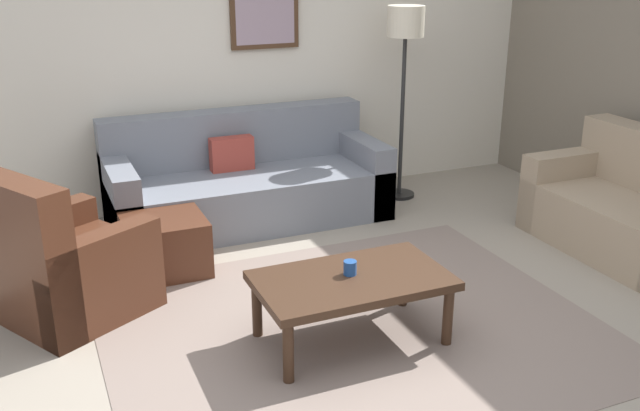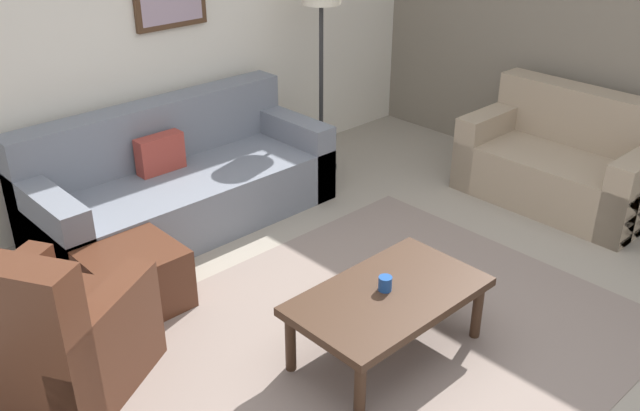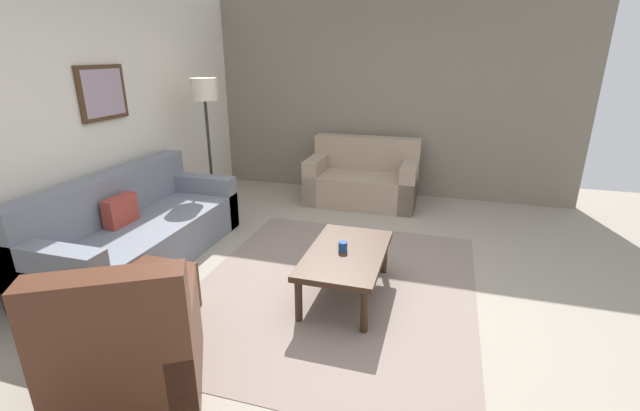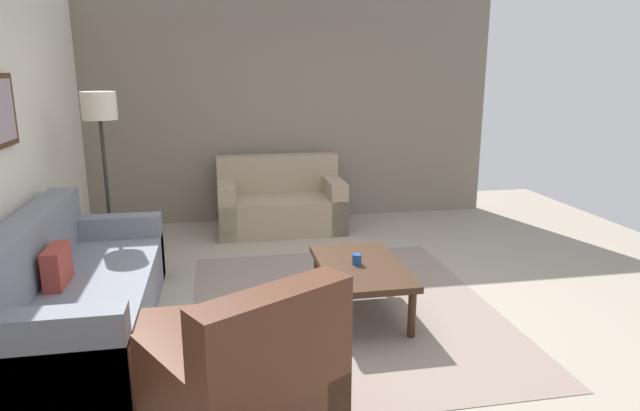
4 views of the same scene
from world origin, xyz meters
The scene contains 12 objects.
ground_plane centered at (0.00, 0.00, 0.00)m, with size 8.00×8.00×0.00m, color gray.
rear_partition centered at (0.00, 2.60, 1.40)m, with size 6.00×0.12×2.80m, color silver.
stone_feature_panel centered at (3.00, 0.00, 1.40)m, with size 0.12×5.20×2.80m, color slate.
area_rug centered at (0.00, 0.00, 0.00)m, with size 2.91×2.43×0.01m, color gray.
couch_main centered at (-0.02, 2.08, 0.29)m, with size 2.27×0.95×0.88m.
couch_loveseat centered at (2.47, 0.23, 0.30)m, with size 0.84×1.49×0.88m.
armchair_leather centered at (-1.58, 0.86, 0.31)m, with size 1.09×1.09×0.95m.
ottoman centered at (-0.87, 1.27, 0.20)m, with size 0.56×0.56×0.40m, color #4C2819.
coffee_table centered at (-0.07, -0.12, 0.36)m, with size 1.10×0.64×0.41m.
cup centered at (-0.06, -0.09, 0.45)m, with size 0.08×0.08×0.08m, color #1E478C.
lamp_standing centered at (1.45, 2.03, 1.41)m, with size 0.32×0.32×1.71m.
framed_artwork centered at (0.35, 2.51, 1.62)m, with size 0.61×0.04×0.54m.
Camera 3 is at (-3.29, -0.84, 2.00)m, focal length 24.16 mm.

